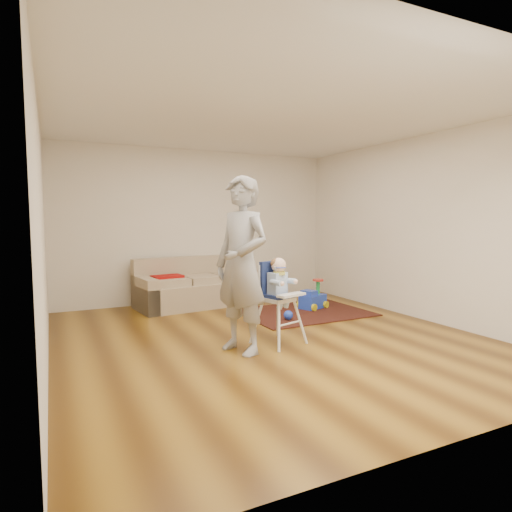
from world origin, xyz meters
name	(u,v)px	position (x,y,z in m)	size (l,w,h in m)	color
ground	(270,338)	(0.00, 0.00, 0.00)	(5.50, 5.50, 0.00)	#4E2F0C
room_envelope	(252,189)	(0.00, 0.53, 1.88)	(5.04, 5.52, 2.72)	silver
sofa	(200,282)	(-0.15, 2.30, 0.41)	(2.21, 1.12, 0.82)	tan
side_table	(158,293)	(-0.86, 2.39, 0.25)	(0.50, 0.50, 0.50)	black
area_rug	(304,312)	(1.15, 1.03, 0.01)	(1.94, 1.45, 0.02)	black
ride_on_toy	(313,294)	(1.43, 1.21, 0.25)	(0.43, 0.31, 0.47)	blue
toy_ball	(288,315)	(0.66, 0.68, 0.08)	(0.14, 0.14, 0.14)	blue
high_chair	(278,302)	(-0.01, -0.24, 0.50)	(0.60, 0.60, 1.04)	silver
adult	(242,265)	(-0.54, -0.34, 0.98)	(0.72, 0.47, 1.96)	gray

